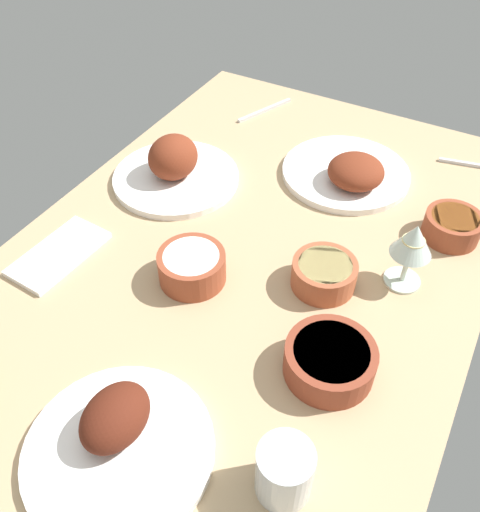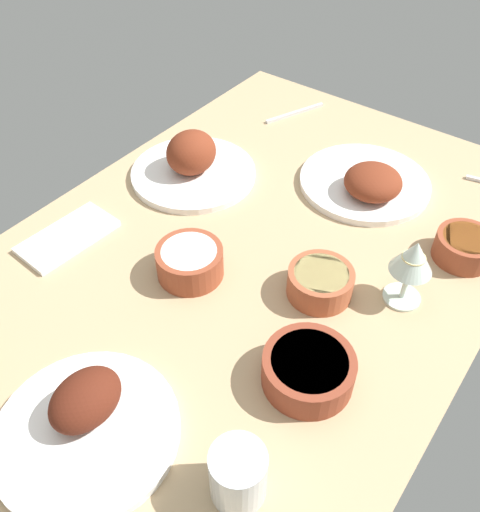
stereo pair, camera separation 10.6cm
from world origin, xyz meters
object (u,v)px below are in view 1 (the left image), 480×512
object	(u,v)px
bowl_pasta	(324,273)
spoon_loose	(476,165)
bowl_cream	(192,266)
fork_loose	(265,110)
bowl_soup	(452,226)
plate_far_side	(350,172)
plate_near_viewer	(175,168)
folded_napkin	(59,254)
wine_glass	(413,243)
bowl_onions	(330,360)
water_tumbler	(284,472)
plate_center_main	(118,438)

from	to	relation	value
bowl_pasta	spoon_loose	distance (cm)	56.16
bowl_cream	fork_loose	bearing A→B (deg)	-165.24
bowl_cream	bowl_soup	distance (cm)	53.77
plate_far_side	plate_near_viewer	xyz separation A→B (cm)	(19.20, -35.41, 1.00)
bowl_cream	folded_napkin	xyz separation A→B (cm)	(7.78, -26.66, -2.69)
wine_glass	folded_napkin	bearing A→B (deg)	-66.88
wine_glass	fork_loose	bearing A→B (deg)	-130.25
fork_loose	spoon_loose	distance (cm)	56.31
bowl_pasta	fork_loose	bearing A→B (deg)	-143.18
bowl_onions	bowl_soup	xyz separation A→B (cm)	(-42.69, 9.42, -0.13)
bowl_onions	spoon_loose	size ratio (longest dim) A/B	0.86
bowl_soup	folded_napkin	xyz separation A→B (cm)	(43.58, -66.77, -2.33)
water_tumbler	spoon_loose	distance (cm)	91.95
plate_far_side	folded_napkin	distance (cm)	66.35
spoon_loose	bowl_onions	bearing A→B (deg)	-109.12
bowl_cream	bowl_soup	xyz separation A→B (cm)	(-35.80, 40.11, -0.35)
plate_far_side	spoon_loose	size ratio (longest dim) A/B	1.71
plate_near_viewer	bowl_soup	bearing A→B (deg)	100.46
plate_near_viewer	wine_glass	xyz separation A→B (cm)	(5.95, 55.73, 6.49)
plate_near_viewer	wine_glass	world-z (taller)	wine_glass
bowl_onions	folded_napkin	bearing A→B (deg)	-89.11
water_tumbler	spoon_loose	bearing A→B (deg)	175.38
water_tumbler	fork_loose	size ratio (longest dim) A/B	0.51
bowl_onions	plate_center_main	bearing A→B (deg)	-39.11
bowl_onions	water_tumbler	world-z (taller)	water_tumbler
plate_near_viewer	fork_loose	bearing A→B (deg)	174.07
bowl_soup	wine_glass	size ratio (longest dim) A/B	0.83
plate_center_main	folded_napkin	xyz separation A→B (cm)	(-26.02, -35.48, -1.77)
folded_napkin	bowl_pasta	bearing A→B (deg)	110.54
bowl_pasta	water_tumbler	distance (cm)	39.56
folded_napkin	bowl_onions	bearing A→B (deg)	90.89
bowl_cream	plate_near_viewer	bearing A→B (deg)	-140.35
spoon_loose	wine_glass	bearing A→B (deg)	-107.45
folded_napkin	fork_loose	distance (cm)	71.04
plate_near_viewer	spoon_loose	world-z (taller)	plate_near_viewer
plate_center_main	bowl_cream	size ratio (longest dim) A/B	2.17
plate_center_main	folded_napkin	distance (cm)	44.03
plate_center_main	plate_near_viewer	world-z (taller)	plate_near_viewer
plate_near_viewer	water_tumbler	xyz separation A→B (cm)	(52.25, 52.83, 1.27)
bowl_soup	folded_napkin	distance (cm)	79.77
plate_far_side	plate_near_viewer	distance (cm)	40.29
folded_napkin	fork_loose	bearing A→B (deg)	171.75
fork_loose	bowl_pasta	bearing A→B (deg)	59.06
water_tumbler	spoon_loose	size ratio (longest dim) A/B	0.54
folded_napkin	fork_loose	xyz separation A→B (cm)	(-70.30, 10.19, -0.20)
plate_center_main	spoon_loose	bearing A→B (deg)	162.40
bowl_soup	fork_loose	size ratio (longest dim) A/B	0.63
wine_glass	folded_napkin	distance (cm)	68.04
bowl_pasta	water_tumbler	bearing A→B (deg)	14.70
spoon_loose	bowl_cream	bearing A→B (deg)	-133.70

